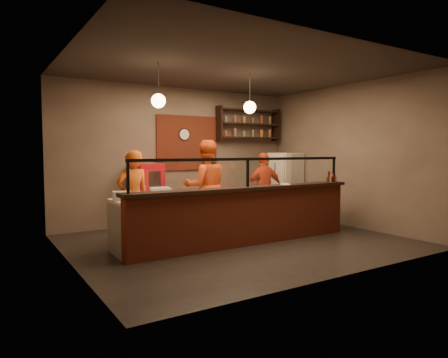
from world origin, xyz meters
TOP-DOWN VIEW (x-y plane):
  - floor at (0.00, 0.00)m, footprint 6.00×6.00m
  - ceiling at (0.00, 0.00)m, footprint 6.00×6.00m
  - wall_back at (0.00, 2.50)m, footprint 6.00×0.00m
  - wall_left at (-3.00, 0.00)m, footprint 0.00×5.00m
  - wall_right at (3.00, 0.00)m, footprint 0.00×5.00m
  - wall_front at (0.00, -2.50)m, footprint 6.00×0.00m
  - brick_patch at (0.20, 2.47)m, footprint 1.60×0.04m
  - service_counter at (0.00, -0.30)m, footprint 4.60×0.25m
  - counter_ledge at (0.00, -0.30)m, footprint 4.70×0.37m
  - worktop_cabinet at (0.00, 0.20)m, footprint 4.60×0.75m
  - worktop at (0.00, 0.20)m, footprint 4.60×0.75m
  - sneeze_guard at (0.00, -0.30)m, footprint 4.50×0.05m
  - wall_shelving at (1.90, 2.32)m, footprint 1.84×0.28m
  - wall_clock at (0.10, 2.46)m, footprint 0.30×0.04m
  - pendant_left at (-1.50, 0.20)m, footprint 0.24×0.24m
  - pendant_right at (0.40, 0.20)m, footprint 0.24×0.24m
  - cook_left at (-1.72, 0.91)m, footprint 0.67×0.49m
  - cook_mid at (-0.09, 1.09)m, footprint 1.10×0.96m
  - cook_right at (1.58, 1.24)m, footprint 1.01×0.50m
  - fridge at (2.60, 1.66)m, footprint 0.76×0.72m
  - red_cooler at (-0.98, 2.15)m, footprint 0.70×0.66m
  - pizza_dough at (1.06, 0.10)m, footprint 0.67×0.67m
  - prep_tub_a at (-2.15, 0.22)m, footprint 0.34×0.30m
  - prep_tub_b at (-1.44, 0.32)m, footprint 0.39×0.34m
  - prep_tub_c at (-1.84, -0.07)m, footprint 0.34×0.31m
  - rolling_pin at (-0.47, 0.37)m, footprint 0.39×0.12m
  - condiment_caddy at (2.20, -0.26)m, footprint 0.19×0.16m
  - pepper_mill at (2.13, -0.25)m, footprint 0.06×0.06m
  - small_plate at (0.88, -0.32)m, footprint 0.23×0.23m

SIDE VIEW (x-z plane):
  - floor at x=0.00m, z-range 0.00..0.00m
  - worktop_cabinet at x=0.00m, z-range 0.00..0.85m
  - service_counter at x=0.00m, z-range 0.00..1.00m
  - red_cooler at x=-0.98m, z-range 0.00..1.43m
  - fridge at x=2.60m, z-range 0.00..1.66m
  - cook_right at x=1.58m, z-range 0.00..1.67m
  - cook_left at x=-1.72m, z-range 0.00..1.72m
  - worktop at x=0.00m, z-range 0.85..0.90m
  - pizza_dough at x=1.06m, z-range 0.90..0.91m
  - rolling_pin at x=-0.47m, z-range 0.90..0.97m
  - cook_mid at x=-0.09m, z-range 0.00..1.93m
  - prep_tub_c at x=-1.84m, z-range 0.90..1.04m
  - prep_tub_a at x=-2.15m, z-range 0.90..1.05m
  - prep_tub_b at x=-1.44m, z-range 0.90..1.07m
  - counter_ledge at x=0.00m, z-range 1.00..1.06m
  - small_plate at x=0.88m, z-range 1.06..1.07m
  - condiment_caddy at x=2.20m, z-range 1.06..1.15m
  - pepper_mill at x=2.13m, z-range 1.06..1.28m
  - sneeze_guard at x=0.00m, z-range 1.11..1.63m
  - wall_back at x=0.00m, z-range -1.40..4.60m
  - wall_left at x=-3.00m, z-range -0.90..4.10m
  - wall_right at x=3.00m, z-range -0.90..4.10m
  - wall_front at x=0.00m, z-range -1.40..4.60m
  - brick_patch at x=0.20m, z-range 1.25..2.55m
  - wall_clock at x=0.10m, z-range 1.95..2.25m
  - wall_shelving at x=1.90m, z-range 1.98..2.83m
  - pendant_left at x=-1.50m, z-range 2.17..2.94m
  - pendant_right at x=0.40m, z-range 2.17..2.94m
  - ceiling at x=0.00m, z-range 3.20..3.20m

